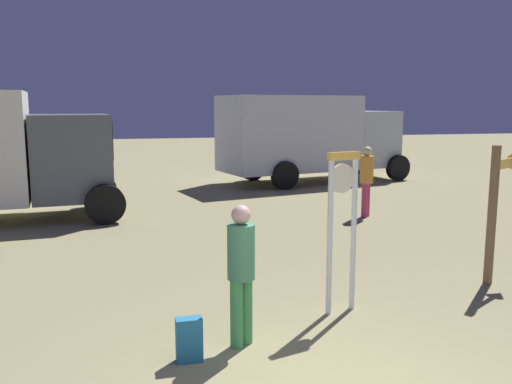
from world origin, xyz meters
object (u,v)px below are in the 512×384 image
(person_near_clock, at_px, (241,268))
(box_truck_far, at_px, (307,135))
(backpack, at_px, (189,340))
(arrow_sign, at_px, (503,189))
(standing_clock, at_px, (342,215))
(person_distant, at_px, (366,178))

(person_near_clock, bearing_deg, box_truck_far, 67.75)
(backpack, xyz_separation_m, box_truck_far, (5.61, 12.46, 1.39))
(backpack, bearing_deg, arrow_sign, 17.90)
(standing_clock, distance_m, backpack, 2.50)
(backpack, relative_size, box_truck_far, 0.07)
(person_distant, bearing_deg, person_near_clock, -125.39)
(standing_clock, height_order, box_truck_far, box_truck_far)
(standing_clock, bearing_deg, arrow_sign, 13.04)
(standing_clock, bearing_deg, person_near_clock, -154.98)
(standing_clock, distance_m, person_distant, 6.25)
(person_near_clock, bearing_deg, arrow_sign, 17.27)
(box_truck_far, bearing_deg, standing_clock, -107.06)
(arrow_sign, distance_m, backpack, 5.32)
(person_distant, bearing_deg, standing_clock, -118.08)
(person_near_clock, xyz_separation_m, person_distant, (4.40, 6.19, 0.05))
(arrow_sign, relative_size, person_near_clock, 1.31)
(standing_clock, height_order, person_distant, standing_clock)
(person_near_clock, distance_m, backpack, 0.93)
(arrow_sign, bearing_deg, person_near_clock, -162.73)
(standing_clock, distance_m, box_truck_far, 12.07)
(standing_clock, bearing_deg, box_truck_far, 72.94)
(arrow_sign, relative_size, box_truck_far, 0.30)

